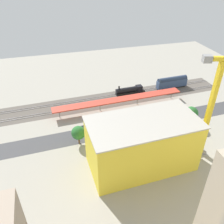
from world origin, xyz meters
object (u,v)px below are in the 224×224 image
object	(u,v)px
parked_car_0	(154,116)
tower_crane	(222,99)
platform_canopy_near	(119,100)
street_tree_1	(191,113)
construction_building	(142,144)
street_tree_2	(171,116)
traffic_light	(165,120)
parked_car_4	(85,128)
street_tree_0	(78,133)
street_tree_3	(132,120)
parked_car_1	(136,119)
parked_car_3	(102,124)
locomotive	(131,90)
passenger_coach	(172,82)
parked_car_2	(120,121)
box_truck_0	(160,126)

from	to	relation	value
parked_car_0	tower_crane	xyz separation A→B (m)	(-9.07, 24.86, 20.68)
platform_canopy_near	street_tree_1	world-z (taller)	street_tree_1
construction_building	street_tree_2	distance (m)	24.80
parked_car_0	traffic_light	distance (m)	8.81
parked_car_4	street_tree_0	world-z (taller)	street_tree_0
parked_car_0	street_tree_3	distance (m)	16.09
parked_car_1	parked_car_3	xyz separation A→B (m)	(14.93, -0.08, 0.12)
locomotive	construction_building	xyz separation A→B (m)	(13.00, 46.84, 6.66)
passenger_coach	street_tree_1	xyz separation A→B (m)	(8.43, 31.58, 2.14)
parked_car_0	parked_car_1	distance (m)	8.16
locomotive	parked_car_1	bearing A→B (deg)	76.53
parked_car_4	street_tree_0	xyz separation A→B (m)	(3.42, 7.67, 4.16)
passenger_coach	traffic_light	distance (m)	36.50
parked_car_4	street_tree_3	size ratio (longest dim) A/B	0.51
parked_car_3	street_tree_3	distance (m)	13.85
parked_car_2	box_truck_0	size ratio (longest dim) A/B	0.55
parked_car_0	parked_car_4	distance (m)	30.12
platform_canopy_near	parked_car_0	bearing A→B (deg)	135.88
passenger_coach	construction_building	world-z (taller)	construction_building
tower_crane	street_tree_0	bearing A→B (deg)	-21.25
parked_car_2	construction_building	bearing A→B (deg)	88.68
passenger_coach	street_tree_2	world-z (taller)	street_tree_2
tower_crane	street_tree_1	size ratio (longest dim) A/B	4.29
traffic_light	parked_car_3	bearing A→B (deg)	-18.30
platform_canopy_near	construction_building	world-z (taller)	construction_building
parked_car_0	parked_car_4	xyz separation A→B (m)	(30.11, 0.62, -0.01)
passenger_coach	tower_crane	xyz separation A→B (m)	(10.99, 47.74, 18.17)
parked_car_0	traffic_light	xyz separation A→B (m)	(-0.80, 8.12, 3.33)
box_truck_0	construction_building	bearing A→B (deg)	47.25
parked_car_3	construction_building	bearing A→B (deg)	107.50
platform_canopy_near	parked_car_1	distance (m)	13.09
construction_building	street_tree_0	size ratio (longest dim) A/B	4.43
street_tree_3	street_tree_0	bearing A→B (deg)	0.98
parked_car_3	street_tree_3	xyz separation A→B (m)	(-10.17, 7.72, 5.35)
passenger_coach	parked_car_1	xyz separation A→B (m)	(28.21, 23.17, -2.57)
parked_car_4	box_truck_0	world-z (taller)	box_truck_0
parked_car_3	street_tree_0	bearing A→B (deg)	37.70
locomotive	traffic_light	world-z (taller)	traffic_light
parked_car_0	street_tree_3	world-z (taller)	street_tree_3
parked_car_2	parked_car_3	bearing A→B (deg)	3.00
passenger_coach	platform_canopy_near	bearing A→B (deg)	19.13
construction_building	street_tree_3	bearing A→B (deg)	-101.84
locomotive	construction_building	bearing A→B (deg)	74.49
box_truck_0	locomotive	bearing A→B (deg)	-87.89
platform_canopy_near	street_tree_0	world-z (taller)	street_tree_0
locomotive	street_tree_3	size ratio (longest dim) A/B	1.63
tower_crane	traffic_light	xyz separation A→B (m)	(8.27, -16.75, -17.34)
locomotive	parked_car_0	size ratio (longest dim) A/B	3.12
platform_canopy_near	parked_car_0	distance (m)	17.16
platform_canopy_near	street_tree_2	world-z (taller)	street_tree_2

